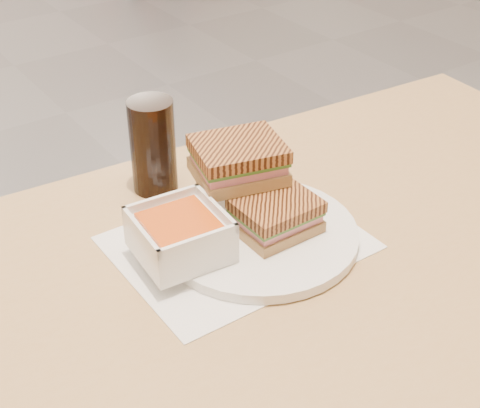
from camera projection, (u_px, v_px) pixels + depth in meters
main_table at (301, 311)px, 1.04m from camera, size 1.25×0.78×0.75m
tray_liner at (238, 243)px, 0.99m from camera, size 0.33×0.26×0.00m
plate at (259, 234)px, 0.99m from camera, size 0.28×0.28×0.01m
soup_bowl at (180, 236)px, 0.93m from camera, size 0.12×0.12×0.06m
panini_lower at (276, 215)px, 0.97m from camera, size 0.11×0.09×0.05m
panini_upper at (238, 160)px, 0.99m from camera, size 0.14×0.13×0.06m
cola_glass at (153, 146)px, 1.07m from camera, size 0.07×0.07×0.15m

